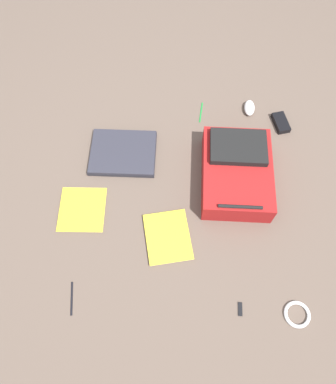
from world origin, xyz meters
TOP-DOWN VIEW (x-y plane):
  - ground_plane at (0.00, 0.00)m, footprint 3.99×3.99m
  - backpack at (-0.31, -0.11)m, footprint 0.35×0.47m
  - laptop at (0.26, -0.24)m, footprint 0.34×0.28m
  - book_manual at (0.43, 0.08)m, footprint 0.22×0.23m
  - book_red at (0.02, 0.21)m, footprint 0.24×0.28m
  - computer_mouse at (-0.42, -0.54)m, footprint 0.07×0.11m
  - cable_coil at (-0.53, 0.55)m, footprint 0.11×0.11m
  - power_brick at (-0.58, -0.45)m, footprint 0.09×0.14m
  - pen_black at (-0.15, -0.52)m, footprint 0.03×0.13m
  - pen_blue at (0.43, 0.49)m, footprint 0.02×0.14m
  - usb_stick at (-0.29, 0.53)m, footprint 0.02×0.06m

SIDE VIEW (x-z plane):
  - ground_plane at x=0.00m, z-range 0.00..0.00m
  - usb_stick at x=-0.29m, z-range 0.00..0.01m
  - pen_black at x=-0.15m, z-range 0.00..0.01m
  - pen_blue at x=0.43m, z-range 0.00..0.01m
  - book_manual at x=0.43m, z-range 0.00..0.01m
  - cable_coil at x=-0.53m, z-range 0.00..0.02m
  - book_red at x=0.02m, z-range 0.00..0.02m
  - power_brick at x=-0.58m, z-range 0.00..0.03m
  - laptop at x=0.26m, z-range 0.00..0.03m
  - computer_mouse at x=-0.42m, z-range 0.00..0.04m
  - backpack at x=-0.31m, z-range -0.01..0.15m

